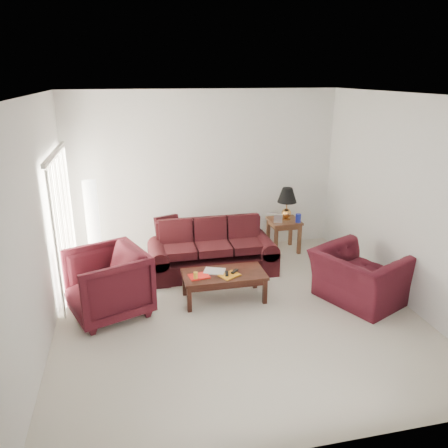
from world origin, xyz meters
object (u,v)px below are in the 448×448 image
Objects in this scene: armchair_right at (359,277)px; sofa at (212,249)px; end_table at (283,235)px; armchair_left at (107,283)px; coffee_table at (224,286)px; floor_lamp at (93,225)px.

sofa is at bearing 28.21° from armchair_right.
end_table is (1.53, 0.68, -0.13)m from sofa.
armchair_left reaches higher than sofa.
end_table is 2.26m from coffee_table.
armchair_left is 0.87× the size of armchair_right.
end_table is at bearing -14.05° from armchair_right.
armchair_right reaches higher than coffee_table.
end_table is at bearing 96.50° from armchair_left.
armchair_right is at bearing -27.91° from floor_lamp.
floor_lamp reaches higher than armchair_right.
sofa is 1.99m from armchair_left.
armchair_left is 1.71m from coffee_table.
sofa is at bearing 110.95° from coffee_table.
coffee_table is (-1.95, 0.48, -0.18)m from armchair_right.
armchair_left is 0.85× the size of coffee_table.
armchair_left is at bearing -152.11° from end_table.
armchair_right is at bearing -79.20° from end_table.
floor_lamp is at bearing 166.90° from sofa.
armchair_left is 3.66m from armchair_right.
armchair_right reaches higher than end_table.
coffee_table is (-0.01, -0.97, -0.22)m from sofa.
coffee_table is (1.94, -1.58, -0.58)m from floor_lamp.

